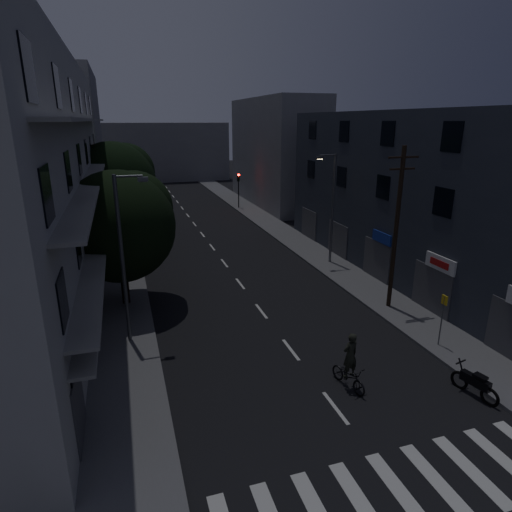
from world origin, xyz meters
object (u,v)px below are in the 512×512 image
motorcycle (475,384)px  cyclist (349,369)px  utility_pole (396,226)px  bus_stop_sign (443,311)px

motorcycle → cyclist: cyclist is taller
motorcycle → cyclist: size_ratio=0.84×
utility_pole → bus_stop_sign: (-0.35, -4.62, -2.98)m
utility_pole → bus_stop_sign: bearing=-94.3°
utility_pole → bus_stop_sign: 5.50m
utility_pole → motorcycle: 9.40m
utility_pole → bus_stop_sign: utility_pole is taller
bus_stop_sign → cyclist: size_ratio=1.04×
utility_pole → motorcycle: size_ratio=4.41×
utility_pole → motorcycle: (-1.63, -8.17, -4.34)m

